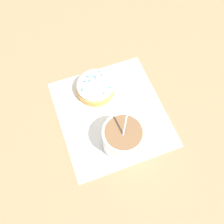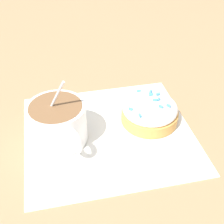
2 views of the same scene
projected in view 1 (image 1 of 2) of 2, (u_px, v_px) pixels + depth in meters
The scene contains 4 objects.
ground_plane at pixel (112, 114), 0.65m from camera, with size 3.00×3.00×0.00m, color #93704C.
paper_napkin at pixel (112, 113), 0.65m from camera, with size 0.31×0.29×0.00m.
coffee_cup at pixel (123, 137), 0.58m from camera, with size 0.09×0.12×0.12m.
frosted_pastry at pixel (95, 86), 0.66m from camera, with size 0.10×0.10×0.05m.
Camera 1 is at (0.26, -0.14, 0.59)m, focal length 42.00 mm.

